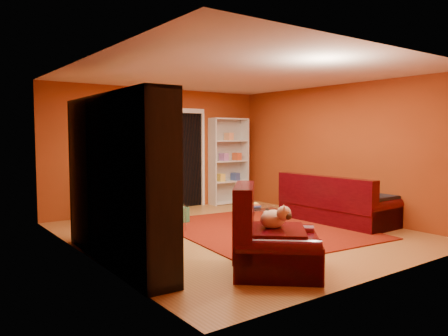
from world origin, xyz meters
TOP-DOWN VIEW (x-y plane):
  - floor at (0.00, 0.00)m, footprint 5.00×5.50m
  - ceiling at (0.00, 0.00)m, footprint 5.00×5.50m
  - wall_back at (0.00, 2.77)m, footprint 5.00×0.05m
  - wall_left at (-2.52, 0.00)m, footprint 0.05×5.50m
  - wall_right at (2.52, 0.00)m, footprint 0.05×5.50m
  - doorway at (0.60, 2.73)m, footprint 1.06×0.60m
  - rug at (0.50, -0.07)m, footprint 3.20×3.63m
  - media_unit at (-2.27, -0.39)m, footprint 0.51×2.77m
  - christmas_tree at (-0.88, 1.71)m, footprint 1.00×1.00m
  - gift_box_teal at (-1.65, 2.15)m, footprint 0.36×0.36m
  - gift_box_green at (-0.39, 1.27)m, footprint 0.31×0.31m
  - white_bookshelf at (1.73, 2.57)m, footprint 0.96×0.36m
  - armchair at (-0.92, -1.91)m, footprint 1.51×1.51m
  - dog at (-0.92, -1.84)m, footprint 0.49×0.50m
  - sofa at (2.02, -0.40)m, footprint 0.99×2.12m
  - coffee_table at (0.49, 0.11)m, footprint 0.90×0.90m
  - acrylic_chair at (-0.88, 0.72)m, footprint 0.46×0.50m

SIDE VIEW (x-z plane):
  - floor at x=0.00m, z-range -0.05..0.00m
  - rug at x=0.50m, z-range 0.00..0.02m
  - gift_box_teal at x=-1.65m, z-range 0.00..0.28m
  - gift_box_green at x=-0.39m, z-range 0.00..0.29m
  - coffee_table at x=0.49m, z-range -0.04..0.41m
  - armchair at x=-0.92m, z-range 0.00..0.84m
  - acrylic_chair at x=-0.88m, z-range 0.00..0.87m
  - sofa at x=2.02m, z-range 0.00..0.90m
  - dog at x=-0.92m, z-range 0.49..0.76m
  - christmas_tree at x=-0.88m, z-range -0.03..1.75m
  - white_bookshelf at x=1.73m, z-range -0.03..2.03m
  - doorway at x=0.60m, z-range -0.03..2.13m
  - media_unit at x=-2.27m, z-range 0.00..2.12m
  - wall_back at x=0.00m, z-range 0.00..2.60m
  - wall_left at x=-2.52m, z-range 0.00..2.60m
  - wall_right at x=2.52m, z-range 0.00..2.60m
  - ceiling at x=0.00m, z-range 2.60..2.65m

